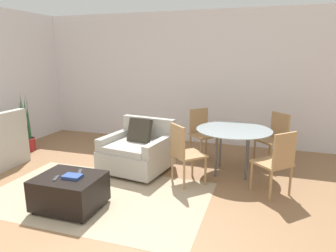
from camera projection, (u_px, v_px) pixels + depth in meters
name	position (u px, v px, depth m)	size (l,w,h in m)	color
ground_plane	(60.00, 235.00, 3.17)	(20.00, 20.00, 0.00)	#936B47
wall_back	(171.00, 78.00, 6.49)	(12.00, 0.06, 2.75)	white
area_rug	(98.00, 195.00, 4.06)	(2.96, 1.79, 0.01)	tan
armchair	(138.00, 151.00, 4.91)	(1.10, 1.08, 0.86)	#B2ADA3
ottoman	(70.00, 191.00, 3.69)	(0.78, 0.63, 0.42)	black
book_stack	(72.00, 176.00, 3.60)	(0.23, 0.16, 0.03)	#2D478C
tv_remote_primary	(56.00, 178.00, 3.58)	(0.09, 0.16, 0.01)	#333338
tv_remote_secondary	(80.00, 172.00, 3.78)	(0.11, 0.16, 0.01)	#333338
potted_plant	(26.00, 135.00, 5.94)	(0.32, 0.32, 1.18)	maroon
dining_table	(234.00, 134.00, 4.71)	(1.18, 1.18, 0.73)	#99A8AD
dining_chair_near_left	(184.00, 150.00, 4.34)	(0.59, 0.59, 0.90)	tan
dining_chair_near_right	(277.00, 159.00, 3.96)	(0.59, 0.59, 0.90)	tan
dining_chair_far_left	(202.00, 130.00, 5.53)	(0.59, 0.59, 0.90)	tan
dining_chair_far_right	(275.00, 135.00, 5.15)	(0.59, 0.59, 0.90)	tan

